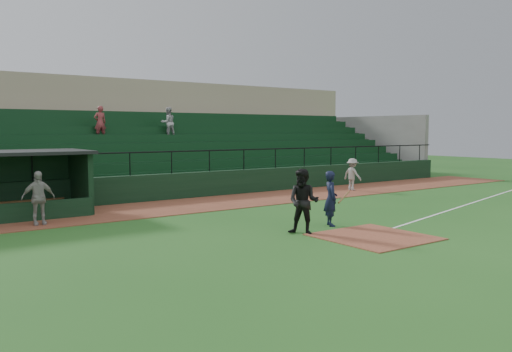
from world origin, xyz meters
TOP-DOWN VIEW (x-y plane):
  - ground at (0.00, 0.00)m, footprint 90.00×90.00m
  - warning_track at (0.00, 8.00)m, footprint 40.00×4.00m
  - home_plate_dirt at (0.00, -1.00)m, footprint 3.00×3.00m
  - foul_line at (8.00, 1.20)m, footprint 17.49×4.44m
  - stadium_structure at (-0.00, 16.46)m, footprint 38.00×13.08m
  - batter_at_plate at (0.27, 1.13)m, footprint 1.14×0.79m
  - umpire at (-1.42, 0.57)m, footprint 1.17×1.23m
  - runner at (8.25, 7.80)m, footprint 0.70×1.12m
  - dugout_player_a at (-7.60, 6.84)m, footprint 1.06×0.47m

SIDE VIEW (x-z plane):
  - ground at x=0.00m, z-range 0.00..0.00m
  - foul_line at x=8.00m, z-range 0.00..0.01m
  - warning_track at x=0.00m, z-range 0.00..0.03m
  - home_plate_dirt at x=0.00m, z-range 0.00..0.03m
  - runner at x=8.25m, z-range 0.03..1.70m
  - batter_at_plate at x=0.27m, z-range 0.00..1.83m
  - dugout_player_a at x=-7.60m, z-range 0.03..1.82m
  - umpire at x=-1.42m, z-range 0.00..2.00m
  - stadium_structure at x=0.00m, z-range -0.90..5.50m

